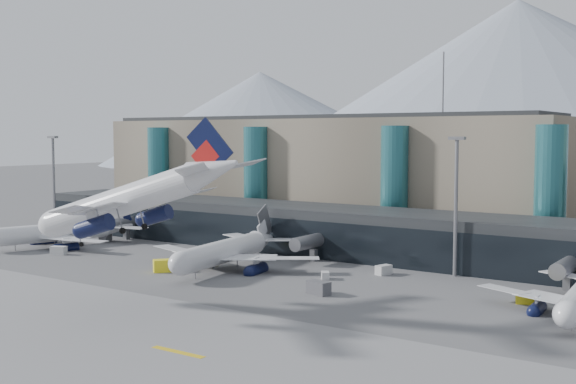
# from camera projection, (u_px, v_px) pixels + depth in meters

# --- Properties ---
(ground) EXTENTS (900.00, 900.00, 0.00)m
(ground) POSITION_uv_depth(u_px,v_px,m) (149.00, 306.00, 109.63)
(ground) COLOR #515154
(ground) RESTS_ON ground
(runway_strip) EXTENTS (400.00, 40.00, 0.04)m
(runway_strip) POSITION_uv_depth(u_px,v_px,m) (68.00, 327.00, 97.27)
(runway_strip) COLOR slate
(runway_strip) RESTS_ON ground
(runway_markings) EXTENTS (128.00, 1.00, 0.02)m
(runway_markings) POSITION_uv_depth(u_px,v_px,m) (68.00, 327.00, 97.27)
(runway_markings) COLOR gold
(runway_markings) RESTS_ON ground
(concourse) EXTENTS (170.00, 27.00, 10.00)m
(concourse) POSITION_uv_depth(u_px,v_px,m) (340.00, 231.00, 156.80)
(concourse) COLOR black
(concourse) RESTS_ON ground
(terminal_main) EXTENTS (130.00, 30.00, 31.00)m
(terminal_main) POSITION_uv_depth(u_px,v_px,m) (320.00, 173.00, 196.58)
(terminal_main) COLOR gray
(terminal_main) RESTS_ON ground
(teal_towers) EXTENTS (116.40, 19.40, 46.00)m
(teal_towers) POSITION_uv_depth(u_px,v_px,m) (321.00, 183.00, 177.90)
(teal_towers) COLOR #27686F
(teal_towers) RESTS_ON ground
(lightmast_left) EXTENTS (3.00, 1.20, 25.60)m
(lightmast_left) POSITION_uv_depth(u_px,v_px,m) (54.00, 178.00, 190.47)
(lightmast_left) COLOR slate
(lightmast_left) RESTS_ON ground
(lightmast_mid) EXTENTS (3.00, 1.20, 25.60)m
(lightmast_mid) POSITION_uv_depth(u_px,v_px,m) (456.00, 198.00, 131.19)
(lightmast_mid) COLOR slate
(lightmast_mid) RESTS_ON ground
(hero_jet) EXTENTS (38.25, 37.93, 12.37)m
(hero_jet) POSITION_uv_depth(u_px,v_px,m) (139.00, 190.00, 104.84)
(hero_jet) COLOR silver
(hero_jet) RESTS_ON ground
(jet_parked_left) EXTENTS (35.22, 37.04, 11.89)m
(jet_parked_left) POSITION_uv_depth(u_px,v_px,m) (69.00, 226.00, 168.81)
(jet_parked_left) COLOR silver
(jet_parked_left) RESTS_ON ground
(jet_parked_mid) EXTENTS (38.71, 38.86, 12.60)m
(jet_parked_mid) POSITION_uv_depth(u_px,v_px,m) (232.00, 243.00, 141.55)
(jet_parked_mid) COLOR silver
(jet_parked_mid) RESTS_ON ground
(veh_a) EXTENTS (3.70, 2.95, 1.82)m
(veh_a) POSITION_uv_depth(u_px,v_px,m) (59.00, 250.00, 156.06)
(veh_a) COLOR #BBBBBB
(veh_a) RESTS_ON ground
(veh_b) EXTENTS (2.12, 2.87, 1.49)m
(veh_b) POSITION_uv_depth(u_px,v_px,m) (215.00, 258.00, 147.96)
(veh_b) COLOR yellow
(veh_b) RESTS_ON ground
(veh_c) EXTENTS (4.27, 2.92, 2.16)m
(veh_c) POSITION_uv_depth(u_px,v_px,m) (319.00, 288.00, 117.31)
(veh_c) COLOR #4B4B50
(veh_c) RESTS_ON ground
(veh_d) EXTENTS (2.42, 3.43, 1.77)m
(veh_d) POSITION_uv_depth(u_px,v_px,m) (384.00, 270.00, 133.77)
(veh_d) COLOR #BBBBBB
(veh_d) RESTS_ON ground
(veh_e) EXTENTS (3.57, 2.76, 1.79)m
(veh_e) POSITION_uv_depth(u_px,v_px,m) (526.00, 298.00, 110.74)
(veh_e) COLOR yellow
(veh_e) RESTS_ON ground
(veh_f) EXTENTS (3.27, 4.12, 2.04)m
(veh_f) POSITION_uv_depth(u_px,v_px,m) (105.00, 237.00, 175.25)
(veh_f) COLOR #4B4B50
(veh_f) RESTS_ON ground
(veh_g) EXTENTS (2.41, 2.64, 1.33)m
(veh_g) POSITION_uv_depth(u_px,v_px,m) (325.00, 275.00, 129.62)
(veh_g) COLOR #BBBBBB
(veh_g) RESTS_ON ground
(veh_h) EXTENTS (4.39, 4.69, 2.34)m
(veh_h) POSITION_uv_depth(u_px,v_px,m) (165.00, 266.00, 136.57)
(veh_h) COLOR yellow
(veh_h) RESTS_ON ground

